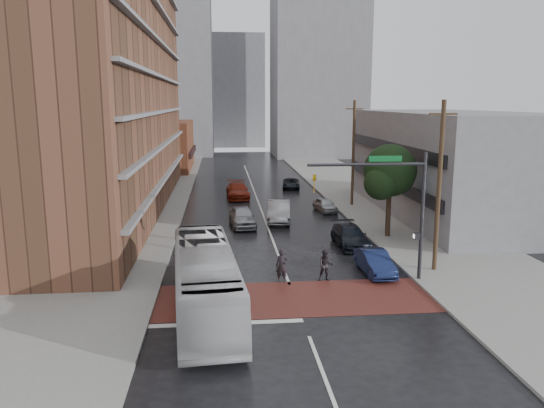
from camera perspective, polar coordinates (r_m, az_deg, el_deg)
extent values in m
plane|color=black|center=(27.05, 2.60, -10.49)|extent=(160.00, 160.00, 0.00)
cube|color=maroon|center=(27.51, 2.45, -10.09)|extent=(14.00, 5.00, 0.02)
cube|color=gray|center=(51.48, -14.21, -0.34)|extent=(9.00, 90.00, 0.15)
cube|color=gray|center=(53.07, 11.14, 0.13)|extent=(9.00, 90.00, 0.15)
cube|color=brown|center=(50.17, -18.09, 15.17)|extent=(10.00, 44.00, 28.00)
cube|color=brown|center=(79.62, -11.60, 6.18)|extent=(8.00, 16.00, 7.00)
cube|color=gray|center=(49.51, 18.55, 4.17)|extent=(11.00, 26.00, 9.00)
cube|color=gray|center=(103.61, -11.61, 14.17)|extent=(18.00, 16.00, 32.00)
cube|color=gray|center=(98.83, 4.96, 15.67)|extent=(16.00, 14.00, 36.00)
cube|color=gray|center=(119.98, -3.87, 11.99)|extent=(12.00, 10.00, 24.00)
cylinder|color=#332319|center=(39.65, 12.40, -0.76)|extent=(0.36, 0.36, 4.00)
sphere|color=black|center=(39.16, 12.58, 3.55)|extent=(3.80, 3.80, 3.80)
sphere|color=black|center=(38.24, 11.62, 2.20)|extent=(2.40, 2.40, 2.40)
sphere|color=black|center=(40.24, 13.28, 2.85)|extent=(2.60, 2.60, 2.60)
cylinder|color=#2D2D33|center=(30.17, 15.84, -1.48)|extent=(0.20, 0.20, 7.20)
cylinder|color=#2D2D33|center=(28.67, 10.17, 4.21)|extent=(6.40, 0.16, 0.16)
imported|color=gold|center=(28.18, 4.60, 2.18)|extent=(0.20, 0.16, 1.00)
cube|color=#0C5926|center=(28.92, 12.10, 4.79)|extent=(1.80, 0.05, 0.30)
cube|color=#2D2D33|center=(30.31, 15.30, -3.34)|extent=(0.30, 0.30, 0.35)
cylinder|color=#473321|center=(31.85, 17.52, 1.63)|extent=(0.26, 0.26, 10.00)
cube|color=#473321|center=(31.47, 17.96, 9.19)|extent=(1.60, 0.12, 0.12)
cylinder|color=#473321|center=(50.70, 8.73, 5.33)|extent=(0.26, 0.26, 10.00)
cube|color=#473321|center=(50.47, 8.87, 10.08)|extent=(1.60, 0.12, 0.12)
imported|color=#B8B8BA|center=(25.32, -7.18, -8.18)|extent=(3.71, 11.84, 3.24)
imported|color=black|center=(29.50, 1.07, -6.68)|extent=(0.78, 0.61, 1.89)
imported|color=#272126|center=(29.88, 5.80, -6.59)|extent=(0.97, 0.80, 1.81)
imported|color=#97999E|center=(42.55, -3.23, -1.37)|extent=(2.29, 4.85, 1.60)
imported|color=#929599|center=(44.17, 0.74, -0.81)|extent=(2.40, 5.40, 1.72)
imported|color=maroon|center=(55.03, -3.71, 1.45)|extent=(2.47, 5.54, 1.58)
imported|color=black|center=(61.04, 2.07, 2.22)|extent=(2.45, 4.41, 1.17)
imported|color=#141E46|center=(31.60, 11.00, -6.18)|extent=(1.59, 4.18, 1.36)
imported|color=black|center=(37.17, 8.40, -3.43)|extent=(2.06, 4.95, 1.43)
imported|color=#A6AAAD|center=(48.46, 5.73, -0.10)|extent=(2.04, 3.82, 1.24)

